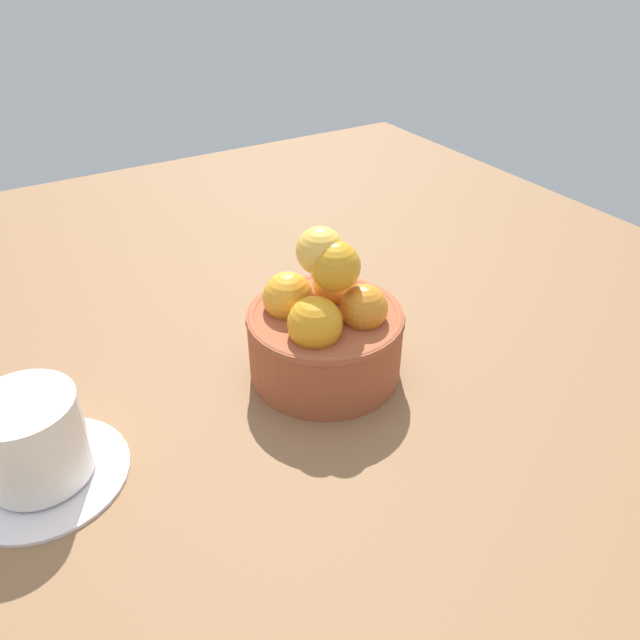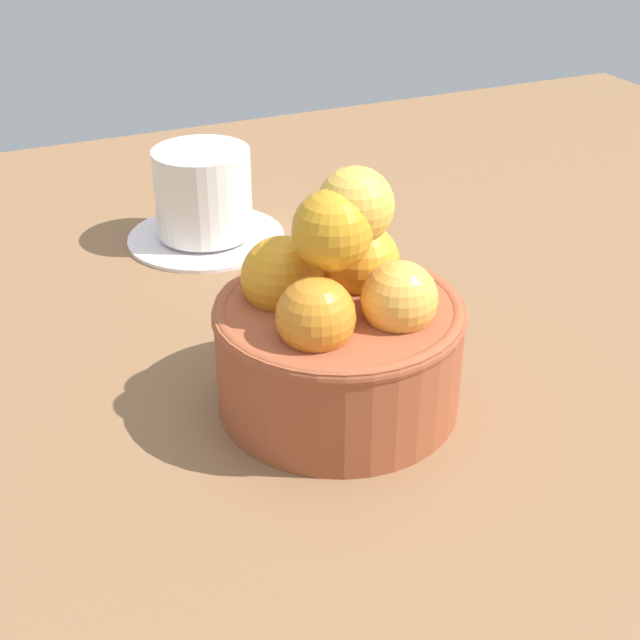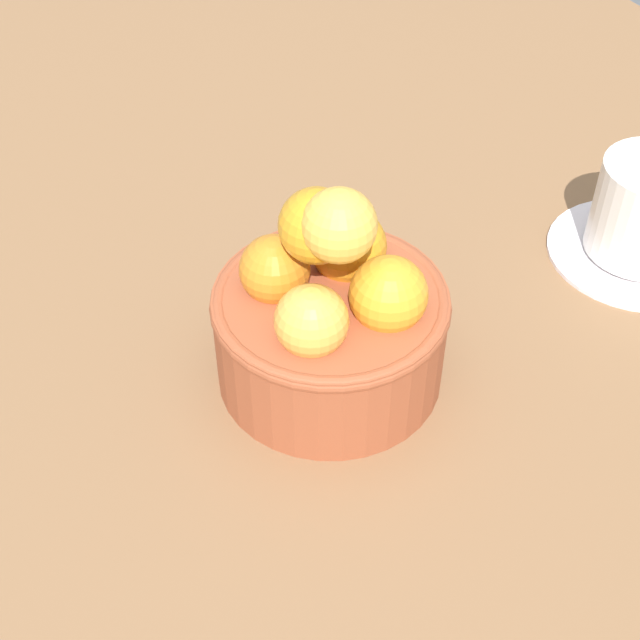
{
  "view_description": "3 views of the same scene",
  "coord_description": "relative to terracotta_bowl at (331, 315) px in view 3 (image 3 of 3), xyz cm",
  "views": [
    {
      "loc": [
        37.31,
        -22.99,
        34.96
      ],
      "look_at": [
        -1.76,
        0.52,
        4.45
      ],
      "focal_mm": 34.19,
      "sensor_mm": 36.0,
      "label": 1
    },
    {
      "loc": [
        18.07,
        37.77,
        29.57
      ],
      "look_at": [
        0.34,
        -1.75,
        4.61
      ],
      "focal_mm": 50.05,
      "sensor_mm": 36.0,
      "label": 2
    },
    {
      "loc": [
        -33.33,
        18.25,
        40.9
      ],
      "look_at": [
        0.82,
        0.24,
        3.89
      ],
      "focal_mm": 50.96,
      "sensor_mm": 36.0,
      "label": 3
    }
  ],
  "objects": [
    {
      "name": "terracotta_bowl",
      "position": [
        0.0,
        0.0,
        0.0
      ],
      "size": [
        13.8,
        13.8,
        14.01
      ],
      "color": "#9E4C2D",
      "rests_on": "ground_plane"
    },
    {
      "name": "ground_plane",
      "position": [
        -0.01,
        0.05,
        -6.87
      ],
      "size": [
        124.68,
        104.43,
        4.04
      ],
      "primitive_type": "cube",
      "color": "brown"
    }
  ]
}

